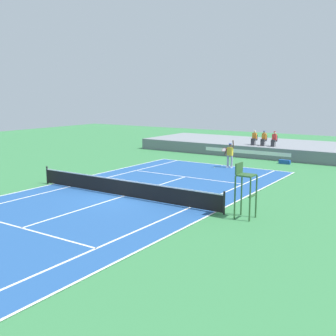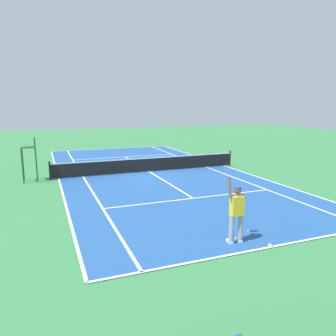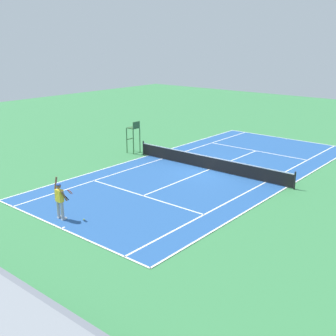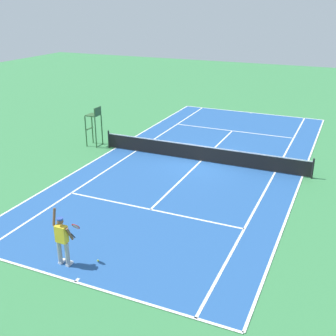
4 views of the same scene
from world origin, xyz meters
name	(u,v)px [view 1 (image 1 of 4)]	position (x,y,z in m)	size (l,w,h in m)	color
ground_plane	(123,197)	(0.00, 0.00, 0.00)	(80.00, 80.00, 0.00)	#387F47
court	(123,197)	(0.00, 0.00, 0.01)	(11.08, 23.88, 0.03)	#235193
net	(123,187)	(0.00, 0.00, 0.52)	(11.98, 0.10, 1.07)	black
barrier_wall	(247,152)	(0.00, 16.42, 0.50)	(22.12, 0.25, 1.01)	slate
bleacher_platform	(264,147)	(0.00, 20.36, 0.50)	(22.12, 7.63, 1.01)	gray
spectator_seated_0	(254,138)	(0.13, 17.65, 1.62)	(0.44, 0.60, 1.27)	#474C56
spectator_seated_1	(264,139)	(1.00, 17.65, 1.62)	(0.44, 0.60, 1.27)	#474C56
spectator_seated_2	(274,139)	(1.92, 17.65, 1.62)	(0.44, 0.60, 1.27)	#474C56
tennis_player	(230,154)	(0.88, 11.22, 0.99)	(0.77, 0.62, 2.08)	#9E9EA3
tennis_ball	(215,167)	(-0.03, 10.60, 0.03)	(0.07, 0.07, 0.07)	#D1E533
umpire_chair	(245,183)	(6.90, 0.00, 1.56)	(0.77, 0.77, 2.44)	#2D562D
equipment_bag	(285,162)	(3.70, 15.21, 0.16)	(0.90, 0.33, 0.32)	#194799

